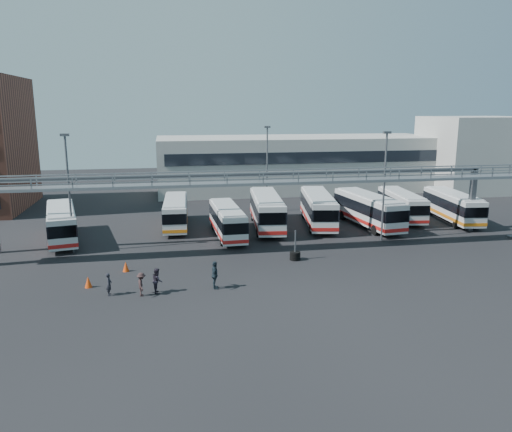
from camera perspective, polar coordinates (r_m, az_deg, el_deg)
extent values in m
plane|color=black|center=(38.70, 2.00, -6.25)|extent=(140.00, 140.00, 0.00)
cube|color=gray|center=(42.05, 0.60, 3.81)|extent=(50.00, 1.80, 0.22)
cube|color=gray|center=(41.09, 0.83, 4.94)|extent=(50.00, 0.10, 0.10)
cube|color=gray|center=(42.75, 0.39, 5.23)|extent=(50.00, 0.10, 0.10)
cube|color=#4C4F54|center=(45.92, -0.35, 4.78)|extent=(45.00, 0.50, 0.35)
cube|color=#9E9E99|center=(76.92, 4.73, 6.05)|extent=(42.00, 14.00, 8.00)
cube|color=#B2B2AD|center=(82.19, 23.81, 6.50)|extent=(14.00, 12.00, 11.00)
cylinder|color=#4C4F54|center=(45.17, -20.54, 2.20)|extent=(0.18, 0.18, 10.00)
cube|color=#4C4F54|center=(44.63, -21.04, 8.65)|extent=(0.70, 0.35, 0.22)
cylinder|color=#4C4F54|center=(47.80, 14.42, 3.11)|extent=(0.18, 0.18, 10.00)
cube|color=#4C4F54|center=(47.29, 14.75, 9.22)|extent=(0.70, 0.35, 0.22)
cylinder|color=#4C4F54|center=(59.50, 1.28, 5.23)|extent=(0.18, 0.18, 10.00)
cube|color=#4C4F54|center=(59.09, 1.30, 10.15)|extent=(0.70, 0.35, 0.22)
cube|color=silver|center=(50.20, -21.35, -0.72)|extent=(4.42, 10.74, 2.62)
cube|color=black|center=(50.13, -21.37, -0.37)|extent=(4.49, 10.81, 1.05)
cube|color=red|center=(50.40, -21.26, -1.75)|extent=(4.48, 10.80, 0.33)
cube|color=silver|center=(49.93, -21.47, 0.83)|extent=(3.98, 9.67, 0.15)
cylinder|color=black|center=(47.24, -22.46, -3.17)|extent=(0.47, 0.99, 0.95)
cylinder|color=black|center=(47.24, -19.86, -2.96)|extent=(0.47, 0.99, 0.95)
cylinder|color=black|center=(53.76, -22.44, -1.37)|extent=(0.47, 0.99, 0.95)
cylinder|color=black|center=(53.75, -20.16, -1.19)|extent=(0.47, 0.99, 0.95)
cube|color=silver|center=(52.71, -9.16, 0.49)|extent=(2.76, 10.13, 2.51)
cube|color=black|center=(52.65, -9.17, 0.80)|extent=(2.82, 10.20, 1.00)
cube|color=orange|center=(52.89, -9.12, -0.46)|extent=(2.81, 10.19, 0.32)
cube|color=silver|center=(52.46, -9.21, 1.91)|extent=(2.48, 9.12, 0.15)
cylinder|color=black|center=(49.88, -10.37, -1.66)|extent=(0.32, 0.92, 0.91)
cylinder|color=black|center=(49.82, -8.02, -1.59)|extent=(0.32, 0.92, 0.91)
cylinder|color=black|center=(56.14, -10.08, -0.09)|extent=(0.32, 0.92, 0.91)
cylinder|color=black|center=(56.08, -8.00, -0.03)|extent=(0.32, 0.92, 0.91)
cube|color=silver|center=(48.35, -3.30, -0.47)|extent=(2.54, 9.97, 2.48)
cube|color=black|center=(48.29, -3.31, -0.13)|extent=(2.60, 10.03, 0.99)
cube|color=red|center=(48.55, -3.29, -1.48)|extent=(2.59, 10.02, 0.32)
cube|color=silver|center=(48.08, -3.32, 1.05)|extent=(2.29, 8.97, 0.14)
cylinder|color=black|center=(45.45, -3.93, -2.86)|extent=(0.30, 0.91, 0.90)
cylinder|color=black|center=(45.77, -1.43, -2.73)|extent=(0.30, 0.91, 0.90)
cylinder|color=black|center=(51.55, -4.93, -1.05)|extent=(0.30, 0.91, 0.90)
cylinder|color=black|center=(51.82, -2.73, -0.95)|extent=(0.30, 0.91, 0.90)
cube|color=silver|center=(51.71, 1.23, 0.69)|extent=(3.77, 11.72, 2.88)
cube|color=black|center=(51.64, 1.23, 1.06)|extent=(3.84, 11.78, 1.15)
cube|color=red|center=(51.93, 1.22, -0.41)|extent=(3.83, 11.77, 0.37)
cube|color=silver|center=(51.43, 1.24, 2.35)|extent=(3.39, 10.55, 0.17)
cylinder|color=black|center=(48.33, 0.26, -1.82)|extent=(0.42, 1.07, 1.05)
cylinder|color=black|center=(48.59, 3.05, -1.76)|extent=(0.42, 1.07, 1.05)
cylinder|color=black|center=(55.49, -0.38, 0.03)|extent=(0.42, 1.07, 1.05)
cylinder|color=black|center=(55.71, 2.06, 0.07)|extent=(0.42, 1.07, 1.05)
cube|color=silver|center=(53.40, 7.10, 0.93)|extent=(4.44, 11.55, 2.82)
cube|color=black|center=(53.33, 7.11, 1.28)|extent=(4.51, 11.62, 1.13)
cube|color=red|center=(53.60, 7.07, -0.12)|extent=(4.50, 11.61, 0.36)
cube|color=silver|center=(53.13, 7.14, 2.50)|extent=(4.00, 10.39, 0.16)
cylinder|color=black|center=(50.05, 6.28, -1.41)|extent=(0.48, 1.06, 1.03)
cylinder|color=black|center=(50.38, 8.91, -1.40)|extent=(0.48, 1.06, 1.03)
cylinder|color=black|center=(57.04, 5.43, 0.30)|extent=(0.48, 1.06, 1.03)
cylinder|color=black|center=(57.33, 7.74, 0.31)|extent=(0.48, 1.06, 1.03)
cube|color=silver|center=(53.74, 12.71, 0.77)|extent=(3.70, 11.39, 2.80)
cube|color=black|center=(53.68, 12.73, 1.12)|extent=(3.76, 11.46, 1.12)
cube|color=red|center=(53.94, 12.66, -0.26)|extent=(3.75, 11.45, 0.36)
cube|color=silver|center=(53.47, 12.79, 2.33)|extent=(3.33, 10.25, 0.16)
cylinder|color=black|center=(50.43, 13.45, -1.58)|extent=(0.41, 1.04, 1.02)
cylinder|color=black|center=(51.60, 15.67, -1.39)|extent=(0.41, 1.04, 1.02)
cylinder|color=black|center=(56.58, 9.88, 0.07)|extent=(0.41, 1.04, 1.02)
cylinder|color=black|center=(57.62, 11.94, 0.21)|extent=(0.41, 1.04, 1.02)
cube|color=silver|center=(58.40, 16.30, 1.30)|extent=(3.38, 10.24, 2.51)
cube|color=black|center=(58.35, 16.31, 1.58)|extent=(3.44, 10.30, 1.00)
cube|color=red|center=(58.57, 16.24, 0.44)|extent=(3.43, 10.29, 0.32)
cube|color=silver|center=(58.17, 16.37, 2.58)|extent=(3.04, 9.21, 0.15)
cylinder|color=black|center=(55.34, 16.36, -0.58)|extent=(0.37, 0.94, 0.91)
cylinder|color=black|center=(56.08, 18.32, -0.54)|extent=(0.37, 0.94, 0.91)
cylinder|color=black|center=(61.26, 14.31, 0.75)|extent=(0.37, 0.94, 0.91)
cylinder|color=black|center=(61.94, 16.10, 0.77)|extent=(0.37, 0.94, 0.91)
cube|color=silver|center=(58.98, 21.55, 1.11)|extent=(3.57, 10.71, 2.63)
cube|color=black|center=(58.92, 21.58, 1.40)|extent=(3.64, 10.77, 1.05)
cube|color=orange|center=(59.15, 21.48, 0.22)|extent=(3.63, 10.76, 0.33)
cube|color=silver|center=(58.75, 21.66, 2.43)|extent=(3.21, 9.63, 0.15)
cylinder|color=black|center=(55.80, 21.90, -0.85)|extent=(0.39, 0.98, 0.95)
cylinder|color=black|center=(56.76, 23.86, -0.80)|extent=(0.39, 0.98, 0.95)
cylinder|color=black|center=(61.78, 19.25, 0.56)|extent=(0.39, 0.98, 0.95)
cylinder|color=black|center=(62.65, 21.06, 0.58)|extent=(0.39, 0.98, 0.95)
imported|color=black|center=(34.98, -16.46, -7.48)|extent=(0.38, 0.57, 1.55)
imported|color=#231E2A|center=(34.66, -11.22, -7.24)|extent=(0.71, 0.88, 1.72)
imported|color=#302020|center=(34.30, -12.95, -7.62)|extent=(0.67, 1.08, 1.61)
imported|color=#1B2932|center=(34.77, -4.73, -6.75)|extent=(0.58, 1.19, 1.97)
cone|color=#D83E0C|center=(39.66, -14.66, -5.61)|extent=(0.50, 0.50, 0.77)
cone|color=#D83E0C|center=(36.98, -18.63, -7.15)|extent=(0.55, 0.55, 0.80)
cylinder|color=black|center=(41.41, 4.48, -4.85)|extent=(0.87, 0.87, 0.21)
cylinder|color=black|center=(41.34, 4.48, -4.55)|extent=(0.87, 0.87, 0.21)
cylinder|color=black|center=(41.28, 4.49, -4.24)|extent=(0.87, 0.87, 0.21)
cylinder|color=#4C4F54|center=(41.09, 4.50, -3.35)|extent=(0.12, 0.12, 2.50)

